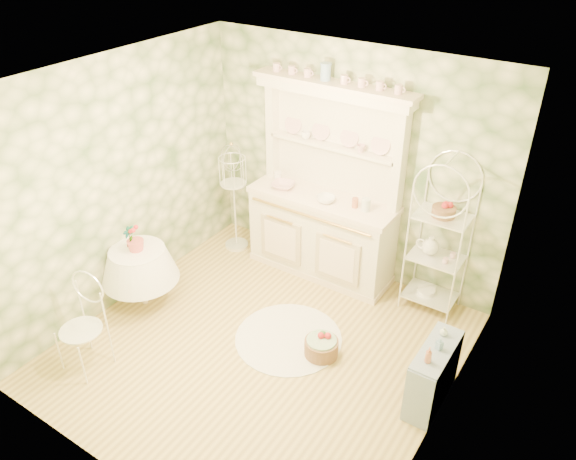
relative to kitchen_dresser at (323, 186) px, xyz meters
The scene contains 22 objects.
floor 1.91m from the kitchen_dresser, 82.50° to the right, with size 3.60×3.60×0.00m, color #D2B96A.
ceiling 2.18m from the kitchen_dresser, 82.50° to the right, with size 3.60×3.60×0.00m, color white.
wall_left 2.22m from the kitchen_dresser, 136.47° to the right, with size 3.60×3.60×0.00m, color beige.
wall_right 2.52m from the kitchen_dresser, 37.23° to the right, with size 3.60×3.60×0.00m, color beige.
wall_back 0.40m from the kitchen_dresser, 54.46° to the left, with size 3.60×3.60×0.00m, color beige.
wall_front 3.33m from the kitchen_dresser, 86.55° to the right, with size 3.60×3.60×0.00m, color beige.
kitchen_dresser is the anchor object (origin of this frame).
bakers_rack 1.39m from the kitchen_dresser, ahead, with size 0.58×0.42×1.88m, color white.
side_shelf 2.38m from the kitchen_dresser, 33.02° to the right, with size 0.28×0.74×0.64m, color #8E9FBB.
round_table 2.24m from the kitchen_dresser, 128.64° to the right, with size 0.70×0.70×0.76m, color white.
cafe_chair 2.93m from the kitchen_dresser, 111.89° to the right, with size 0.44×0.44×0.96m, color white.
birdcage_stand 1.25m from the kitchen_dresser, behind, with size 0.37×0.37×1.55m, color white.
floor_basket 1.80m from the kitchen_dresser, 59.04° to the right, with size 0.36×0.36×0.23m, color #8C6543.
lace_rug 1.73m from the kitchen_dresser, 74.03° to the right, with size 1.11×1.11×0.01m, color white.
bowl_floral 0.52m from the kitchen_dresser, behind, with size 0.27×0.27×0.07m, color white.
bowl_white 0.18m from the kitchen_dresser, 44.21° to the right, with size 0.21×0.21×0.07m, color white.
cup_left 0.60m from the kitchen_dresser, 154.64° to the left, with size 0.11×0.11×0.09m, color white.
cup_right 0.61m from the kitchen_dresser, 24.25° to the left, with size 0.09×0.09×0.09m, color white.
potted_geranium 2.18m from the kitchen_dresser, 128.91° to the right, with size 0.15×0.10×0.29m, color #3F7238.
bottle_amber 2.38m from the kitchen_dresser, 37.30° to the right, with size 0.06×0.06×0.15m, color #B46747.
bottle_blue 2.29m from the kitchen_dresser, 32.79° to the right, with size 0.05×0.05×0.12m, color #7BA0C5.
bottle_glass 2.18m from the kitchen_dresser, 28.97° to the right, with size 0.07×0.07×0.09m, color silver.
Camera 1 is at (2.57, -3.40, 3.99)m, focal length 35.00 mm.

